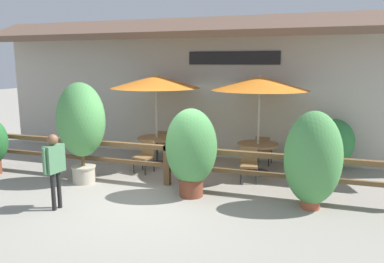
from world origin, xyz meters
The scene contains 16 objects.
ground_plane centered at (0.00, 0.00, 0.00)m, with size 60.00×60.00×0.00m, color gray.
building_facade centered at (0.00, 4.10, 2.17)m, with size 14.28×1.49×4.23m.
patio_railing centered at (0.00, 1.05, 0.70)m, with size 10.40×0.14×0.95m.
patio_umbrella_near centered at (-0.98, 2.69, 2.35)m, with size 2.50×2.50×2.56m.
dining_table_near centered at (-0.98, 2.69, 0.63)m, with size 1.09×1.09×0.78m.
chair_near_streetside centered at (-0.96, 1.87, 0.46)m, with size 0.50×0.50×0.83m.
chair_near_wallside centered at (-1.07, 3.51, 0.46)m, with size 0.46×0.46×0.83m.
patio_umbrella_middle centered at (1.88, 2.75, 2.35)m, with size 2.50×2.50×2.56m.
dining_table_middle centered at (1.88, 2.75, 0.63)m, with size 1.09×1.09×0.78m.
chair_middle_streetside centered at (1.79, 1.94, 0.46)m, with size 0.48×0.48×0.83m.
chair_middle_wallside centered at (1.92, 3.56, 0.46)m, with size 0.45×0.45×0.83m.
potted_plant_broad_leaf centered at (0.78, 0.51, 1.04)m, with size 1.11×1.00×1.92m.
potted_plant_entrance_palm centered at (3.26, 0.57, 1.01)m, with size 1.11×1.00×1.96m.
potted_plant_corner_fern centered at (-1.99, 0.58, 1.46)m, with size 1.16×1.05×2.42m.
potted_plant_small_flowering centered at (3.78, 3.55, 0.77)m, with size 1.03×0.93×1.40m.
pedestrian centered at (-1.51, -1.04, 0.97)m, with size 0.24×0.53×1.51m.
Camera 1 is at (3.23, -6.88, 2.85)m, focal length 35.00 mm.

